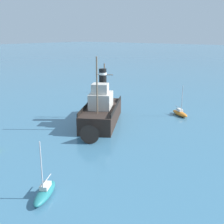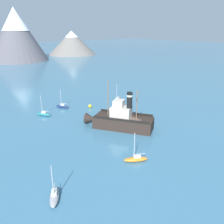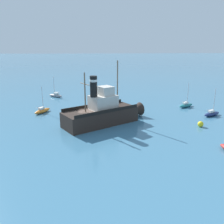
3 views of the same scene
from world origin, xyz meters
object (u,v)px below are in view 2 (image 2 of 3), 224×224
Objects in this scene: sailboat_teal at (44,114)px; mooring_buoy at (90,106)px; sailboat_orange at (136,159)px; sailboat_grey at (54,196)px; sailboat_red at (117,100)px; old_tugboat at (120,120)px; sailboat_navy at (62,106)px.

sailboat_teal is 5.53× the size of mooring_buoy.
sailboat_orange and sailboat_grey have the same top height.
sailboat_orange is at bearing -126.54° from sailboat_red.
sailboat_red is at bearing 53.46° from sailboat_orange.
sailboat_teal is (-8.96, 17.09, -1.40)m from old_tugboat.
sailboat_navy is at bearing 97.78° from old_tugboat.
sailboat_orange is 5.53× the size of mooring_buoy.
mooring_buoy is (11.83, -2.23, 0.02)m from sailboat_teal.
sailboat_teal is 30.31m from sailboat_grey.
old_tugboat is 23.43m from sailboat_grey.
sailboat_navy is (6.31, 2.32, 0.00)m from sailboat_teal.
mooring_buoy is at bearing 178.68° from sailboat_red.
sailboat_navy is 1.00× the size of sailboat_red.
sailboat_navy and sailboat_grey have the same top height.
sailboat_red is 5.53× the size of mooring_buoy.
old_tugboat is 2.87× the size of sailboat_teal.
sailboat_teal is at bearing 169.32° from mooring_buoy.
sailboat_teal and sailboat_red have the same top height.
sailboat_navy is at bearing 20.17° from sailboat_teal.
old_tugboat is 19.34m from sailboat_teal.
sailboat_red is (12.19, 14.64, -1.40)m from old_tugboat.
mooring_buoy is at bearing -10.68° from sailboat_teal.
sailboat_teal is at bearing 173.40° from sailboat_red.
sailboat_navy is at bearing 81.95° from sailboat_orange.
sailboat_orange is at bearing -86.01° from sailboat_teal.
sailboat_orange is at bearing -110.70° from mooring_buoy.
sailboat_red is at bearing -17.80° from sailboat_navy.
sailboat_grey is (-20.72, -10.84, -1.40)m from old_tugboat.
sailboat_orange and sailboat_red have the same top height.
sailboat_navy is 15.58m from sailboat_red.
sailboat_grey is at bearing -112.83° from sailboat_teal.
old_tugboat is at bearing -82.22° from sailboat_navy.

